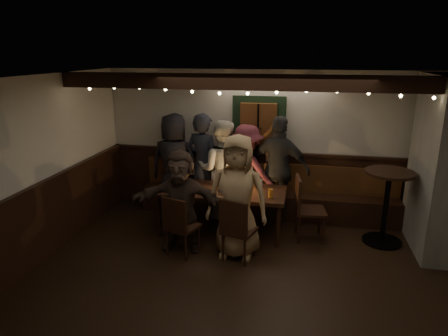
% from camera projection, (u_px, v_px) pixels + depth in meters
% --- Properties ---
extents(room, '(6.02, 5.01, 2.62)m').
position_uv_depth(room, '(333.00, 176.00, 6.07)').
color(room, black).
rests_on(room, ground).
extents(dining_table, '(2.07, 0.89, 0.90)m').
position_uv_depth(dining_table, '(221.00, 193.00, 6.49)').
color(dining_table, black).
rests_on(dining_table, ground).
extents(chair_near_left, '(0.53, 0.53, 0.92)m').
position_uv_depth(chair_near_left, '(179.00, 223.00, 5.75)').
color(chair_near_left, black).
rests_on(chair_near_left, ground).
extents(chair_near_right, '(0.53, 0.53, 0.95)m').
position_uv_depth(chair_near_right, '(236.00, 227.00, 5.60)').
color(chair_near_right, black).
rests_on(chair_near_right, ground).
extents(chair_end, '(0.52, 0.52, 1.03)m').
position_uv_depth(chair_end, '(304.00, 205.00, 6.28)').
color(chair_end, black).
rests_on(chair_end, ground).
extents(high_top, '(0.73, 0.73, 1.17)m').
position_uv_depth(high_top, '(387.00, 198.00, 6.11)').
color(high_top, black).
rests_on(high_top, ground).
extents(person_a, '(0.91, 0.61, 1.84)m').
position_uv_depth(person_a, '(175.00, 163.00, 7.35)').
color(person_a, black).
rests_on(person_a, ground).
extents(person_b, '(0.79, 0.65, 1.87)m').
position_uv_depth(person_b, '(203.00, 164.00, 7.20)').
color(person_b, '#20222D').
rests_on(person_b, ground).
extents(person_c, '(0.89, 0.71, 1.77)m').
position_uv_depth(person_c, '(221.00, 169.00, 7.07)').
color(person_c, beige).
rests_on(person_c, ground).
extents(person_d, '(1.23, 0.91, 1.70)m').
position_uv_depth(person_d, '(246.00, 172.00, 7.03)').
color(person_d, '#501E28').
rests_on(person_d, ground).
extents(person_e, '(1.17, 0.69, 1.86)m').
position_uv_depth(person_e, '(279.00, 169.00, 6.92)').
color(person_e, '#2A2A2C').
rests_on(person_e, ground).
extents(person_f, '(1.45, 0.52, 1.55)m').
position_uv_depth(person_f, '(181.00, 201.00, 5.89)').
color(person_f, '#3E2E26').
rests_on(person_f, ground).
extents(person_g, '(0.90, 0.60, 1.81)m').
position_uv_depth(person_g, '(237.00, 197.00, 5.68)').
color(person_g, tan).
rests_on(person_g, ground).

